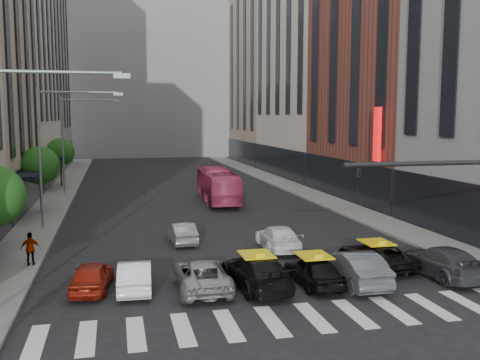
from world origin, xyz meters
TOP-DOWN VIEW (x-y plane):
  - ground at (0.00, 0.00)m, footprint 160.00×160.00m
  - sidewalk_left at (-11.50, 30.00)m, footprint 3.00×96.00m
  - sidewalk_right at (11.50, 30.00)m, footprint 3.00×96.00m
  - building_left_c at (-17.00, 46.00)m, footprint 8.00×20.00m
  - building_left_d at (-17.00, 65.00)m, footprint 8.00×18.00m
  - building_right_b at (17.00, 27.00)m, footprint 8.00×18.00m
  - building_right_c at (17.00, 46.00)m, footprint 8.00×20.00m
  - building_right_d at (17.00, 65.00)m, footprint 8.00×18.00m
  - building_far at (0.00, 85.00)m, footprint 30.00×10.00m
  - tree_mid at (-11.80, 26.00)m, footprint 2.88×2.88m
  - tree_far at (-11.80, 42.00)m, footprint 2.88×2.88m
  - streetlamp_near at (-10.04, 4.00)m, footprint 5.38×0.25m
  - streetlamp_mid at (-10.04, 20.00)m, footprint 5.38×0.25m
  - streetlamp_far at (-10.04, 36.00)m, footprint 5.38×0.25m
  - liberty_sign at (12.60, 20.00)m, footprint 0.30×0.70m
  - car_red at (-7.40, 6.49)m, footprint 1.95×3.86m
  - car_white_front at (-5.64, 6.14)m, footprint 1.57×3.95m
  - car_silver at (-2.90, 5.54)m, footprint 2.19×4.67m
  - taxi_left at (-0.57, 5.29)m, footprint 2.41×5.10m
  - taxi_center at (1.90, 4.97)m, footprint 1.80×3.97m
  - car_grey_mid at (3.72, 4.80)m, footprint 1.64×4.57m
  - taxi_right at (5.81, 6.81)m, footprint 2.64×4.75m
  - car_grey_curb at (8.09, 4.89)m, footprint 2.23×4.94m
  - car_row2_left at (-2.65, 14.17)m, footprint 1.47×3.77m
  - car_row2_right at (2.33, 11.47)m, footprint 2.11×4.65m
  - bus at (2.22, 28.56)m, footprint 2.80×10.35m
  - pedestrian_far at (-10.40, 10.63)m, footprint 0.95×0.40m

SIDE VIEW (x-z plane):
  - ground at x=0.00m, z-range 0.00..0.00m
  - sidewalk_left at x=-11.50m, z-range 0.00..0.15m
  - sidewalk_right at x=11.50m, z-range 0.00..0.15m
  - car_row2_left at x=-2.65m, z-range 0.00..1.22m
  - taxi_right at x=5.81m, z-range 0.00..1.26m
  - car_red at x=-7.40m, z-range 0.00..1.26m
  - car_white_front at x=-5.64m, z-range 0.00..1.28m
  - car_silver at x=-2.90m, z-range 0.00..1.29m
  - car_row2_right at x=2.33m, z-range 0.00..1.32m
  - taxi_center at x=1.90m, z-range 0.00..1.32m
  - car_grey_curb at x=8.09m, z-range 0.00..1.40m
  - taxi_left at x=-0.57m, z-range 0.00..1.44m
  - car_grey_mid at x=3.72m, z-range 0.00..1.50m
  - pedestrian_far at x=-10.40m, z-range 0.15..1.77m
  - bus at x=2.22m, z-range 0.00..2.86m
  - tree_mid at x=-11.80m, z-range 1.18..6.13m
  - tree_far at x=-11.80m, z-range 1.18..6.13m
  - streetlamp_near at x=-10.04m, z-range 1.40..10.40m
  - streetlamp_mid at x=-10.04m, z-range 1.40..10.40m
  - streetlamp_far at x=-10.04m, z-range 1.40..10.40m
  - liberty_sign at x=12.60m, z-range 4.00..8.00m
  - building_right_b at x=17.00m, z-range 0.00..26.00m
  - building_right_d at x=17.00m, z-range 0.00..28.00m
  - building_left_d at x=-17.00m, z-range 0.00..30.00m
  - building_left_c at x=-17.00m, z-range 0.00..36.00m
  - building_far at x=0.00m, z-range 0.00..36.00m
  - building_right_c at x=17.00m, z-range 0.00..40.00m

